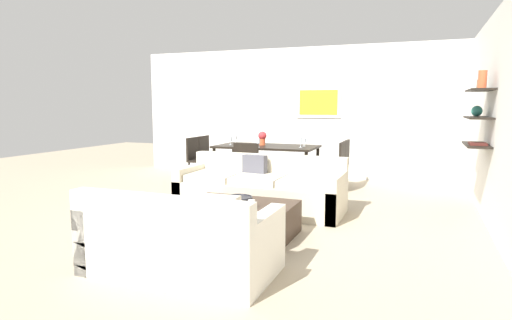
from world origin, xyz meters
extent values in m
plane|color=tan|center=(0.00, 0.00, 0.00)|extent=(18.00, 18.00, 0.00)
cube|color=silver|center=(0.30, 3.53, 1.35)|extent=(8.40, 0.06, 2.70)
cube|color=white|center=(0.17, 3.48, 1.56)|extent=(0.93, 0.02, 0.63)
cube|color=gold|center=(0.17, 3.47, 1.56)|extent=(0.79, 0.01, 0.51)
cube|color=silver|center=(3.03, 0.60, 1.35)|extent=(0.06, 8.20, 2.70)
cube|color=black|center=(2.86, 0.85, 1.70)|extent=(0.28, 0.90, 0.02)
cube|color=black|center=(2.86, 0.85, 1.35)|extent=(0.28, 0.90, 0.02)
cube|color=black|center=(2.86, 0.85, 1.00)|extent=(0.28, 0.90, 0.02)
cylinder|color=#D85933|center=(2.86, 0.65, 1.82)|extent=(0.10, 0.10, 0.22)
sphere|color=teal|center=(2.86, 1.03, 1.43)|extent=(0.14, 0.14, 0.14)
cylinder|color=olive|center=(2.86, 0.90, 1.77)|extent=(0.07, 0.07, 0.12)
cube|color=#4C1E19|center=(2.86, 0.70, 1.03)|extent=(0.20, 0.28, 0.03)
cube|color=beige|center=(0.07, 0.30, 0.21)|extent=(2.36, 0.90, 0.42)
cube|color=beige|center=(0.07, 0.67, 0.60)|extent=(2.36, 0.16, 0.36)
cube|color=beige|center=(-1.03, 0.30, 0.30)|extent=(0.14, 0.90, 0.60)
cube|color=beige|center=(1.18, 0.30, 0.30)|extent=(0.14, 0.90, 0.60)
cube|color=beige|center=(-0.62, 0.26, 0.47)|extent=(0.67, 0.70, 0.10)
cube|color=beige|center=(0.07, 0.26, 0.47)|extent=(0.67, 0.70, 0.10)
cube|color=beige|center=(0.77, 0.26, 0.47)|extent=(0.67, 0.70, 0.10)
cube|color=#4C4C56|center=(-0.07, 0.49, 0.60)|extent=(0.37, 0.17, 0.36)
cube|color=silver|center=(0.21, -2.05, 0.21)|extent=(1.69, 0.90, 0.42)
cube|color=silver|center=(0.21, -2.42, 0.60)|extent=(1.69, 0.16, 0.36)
cube|color=silver|center=(0.98, -2.05, 0.30)|extent=(0.14, 0.90, 0.60)
cube|color=silver|center=(-0.57, -2.05, 0.30)|extent=(0.14, 0.90, 0.60)
cube|color=silver|center=(0.56, -2.01, 0.47)|extent=(0.68, 0.70, 0.10)
cube|color=silver|center=(-0.15, -2.01, 0.47)|extent=(0.68, 0.70, 0.10)
cube|color=beige|center=(0.67, -2.24, 0.60)|extent=(0.36, 0.13, 0.36)
cube|color=#38281E|center=(0.25, -0.88, 0.19)|extent=(1.27, 0.93, 0.38)
cylinder|color=black|center=(0.27, -0.89, 0.42)|extent=(0.32, 0.32, 0.08)
torus|color=black|center=(0.27, -0.89, 0.46)|extent=(0.33, 0.33, 0.02)
cylinder|color=silver|center=(0.47, -1.01, 0.42)|extent=(0.08, 0.08, 0.09)
sphere|color=red|center=(0.01, -0.83, 0.42)|extent=(0.09, 0.09, 0.09)
cube|color=black|center=(-0.53, 2.27, 0.73)|extent=(1.89, 1.00, 0.04)
cylinder|color=black|center=(-1.41, 1.83, 0.35)|extent=(0.06, 0.06, 0.71)
cylinder|color=black|center=(0.35, 1.83, 0.35)|extent=(0.06, 0.06, 0.71)
cylinder|color=black|center=(-1.41, 2.71, 0.35)|extent=(0.06, 0.06, 0.71)
cylinder|color=black|center=(0.35, 2.71, 0.35)|extent=(0.06, 0.06, 0.71)
cube|color=black|center=(-0.53, 1.45, 0.43)|extent=(0.44, 0.44, 0.04)
cube|color=black|center=(-0.53, 1.25, 0.67)|extent=(0.44, 0.04, 0.43)
cylinder|color=black|center=(-0.35, 1.63, 0.21)|extent=(0.04, 0.04, 0.41)
cylinder|color=black|center=(-0.71, 1.63, 0.21)|extent=(0.04, 0.04, 0.41)
cylinder|color=black|center=(-0.35, 1.27, 0.21)|extent=(0.04, 0.04, 0.41)
cylinder|color=black|center=(-0.71, 1.27, 0.21)|extent=(0.04, 0.04, 0.41)
cube|color=black|center=(-1.79, 2.50, 0.43)|extent=(0.44, 0.44, 0.04)
cube|color=black|center=(-1.99, 2.50, 0.67)|extent=(0.04, 0.44, 0.43)
cylinder|color=black|center=(-1.61, 2.32, 0.21)|extent=(0.04, 0.04, 0.41)
cylinder|color=black|center=(-1.61, 2.68, 0.21)|extent=(0.04, 0.04, 0.41)
cylinder|color=black|center=(-1.97, 2.32, 0.21)|extent=(0.04, 0.04, 0.41)
cylinder|color=black|center=(-1.97, 2.68, 0.21)|extent=(0.04, 0.04, 0.41)
cube|color=black|center=(-1.79, 2.05, 0.43)|extent=(0.44, 0.44, 0.04)
cube|color=black|center=(-1.99, 2.05, 0.67)|extent=(0.04, 0.44, 0.43)
cylinder|color=black|center=(-1.61, 1.87, 0.21)|extent=(0.04, 0.04, 0.41)
cylinder|color=black|center=(-1.61, 2.23, 0.21)|extent=(0.04, 0.04, 0.41)
cylinder|color=black|center=(-1.97, 1.87, 0.21)|extent=(0.04, 0.04, 0.41)
cylinder|color=black|center=(-1.97, 2.23, 0.21)|extent=(0.04, 0.04, 0.41)
cube|color=black|center=(0.73, 2.50, 0.43)|extent=(0.44, 0.44, 0.04)
cube|color=black|center=(0.93, 2.50, 0.67)|extent=(0.04, 0.44, 0.43)
cylinder|color=black|center=(0.55, 2.68, 0.21)|extent=(0.04, 0.04, 0.41)
cylinder|color=black|center=(0.55, 2.32, 0.21)|extent=(0.04, 0.04, 0.41)
cylinder|color=black|center=(0.91, 2.68, 0.21)|extent=(0.04, 0.04, 0.41)
cylinder|color=black|center=(0.91, 2.32, 0.21)|extent=(0.04, 0.04, 0.41)
cube|color=black|center=(0.73, 2.05, 0.43)|extent=(0.44, 0.44, 0.04)
cube|color=black|center=(0.93, 2.05, 0.67)|extent=(0.04, 0.44, 0.43)
cylinder|color=black|center=(0.55, 2.23, 0.21)|extent=(0.04, 0.04, 0.41)
cylinder|color=black|center=(0.55, 1.87, 0.21)|extent=(0.04, 0.04, 0.41)
cylinder|color=black|center=(0.91, 2.23, 0.21)|extent=(0.04, 0.04, 0.41)
cylinder|color=black|center=(0.91, 1.87, 0.21)|extent=(0.04, 0.04, 0.41)
cylinder|color=silver|center=(0.17, 2.15, 0.75)|extent=(0.06, 0.06, 0.01)
cylinder|color=silver|center=(0.17, 2.15, 0.79)|extent=(0.01, 0.01, 0.08)
cylinder|color=silver|center=(0.17, 2.15, 0.88)|extent=(0.07, 0.07, 0.09)
cylinder|color=silver|center=(-1.22, 2.15, 0.75)|extent=(0.06, 0.06, 0.01)
cylinder|color=silver|center=(-1.22, 2.15, 0.79)|extent=(0.01, 0.01, 0.07)
cylinder|color=silver|center=(-1.22, 2.15, 0.87)|extent=(0.08, 0.08, 0.08)
cylinder|color=silver|center=(0.17, 2.40, 0.75)|extent=(0.06, 0.06, 0.01)
cylinder|color=silver|center=(0.17, 2.40, 0.79)|extent=(0.01, 0.01, 0.06)
cylinder|color=silver|center=(0.17, 2.40, 0.85)|extent=(0.08, 0.08, 0.07)
cylinder|color=silver|center=(-0.53, 1.83, 0.75)|extent=(0.06, 0.06, 0.01)
cylinder|color=silver|center=(-0.53, 1.83, 0.79)|extent=(0.01, 0.01, 0.07)
cylinder|color=silver|center=(-0.53, 1.83, 0.87)|extent=(0.06, 0.06, 0.08)
cylinder|color=silver|center=(-1.22, 2.40, 0.75)|extent=(0.06, 0.06, 0.01)
cylinder|color=silver|center=(-1.22, 2.40, 0.79)|extent=(0.01, 0.01, 0.08)
cylinder|color=silver|center=(-1.22, 2.40, 0.87)|extent=(0.07, 0.07, 0.07)
cylinder|color=#D85933|center=(-0.63, 2.31, 0.81)|extent=(0.11, 0.11, 0.12)
sphere|color=red|center=(-0.63, 2.31, 0.93)|extent=(0.16, 0.16, 0.16)
camera|label=1|loc=(2.20, -5.34, 1.51)|focal=30.22mm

